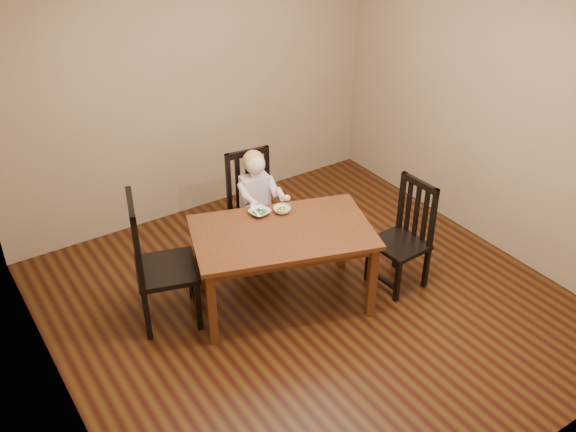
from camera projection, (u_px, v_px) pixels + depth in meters
room at (313, 162)px, 4.71m from camera, size 4.01×4.01×2.71m
dining_table at (282, 239)px, 5.13m from camera, size 1.62×1.26×0.71m
chair_child at (254, 208)px, 5.83m from camera, size 0.49×0.47×1.01m
chair_left at (158, 264)px, 4.99m from camera, size 0.59×0.61×1.13m
chair_right at (404, 237)px, 5.46m from camera, size 0.42×0.44×0.97m
toddler at (256, 196)px, 5.72m from camera, size 0.39×0.46×0.57m
bowl_peas at (260, 212)px, 5.29m from camera, size 0.19×0.19×0.04m
bowl_veg at (282, 210)px, 5.32m from camera, size 0.18×0.18×0.05m
fork at (255, 212)px, 5.25m from camera, size 0.03×0.12×0.05m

